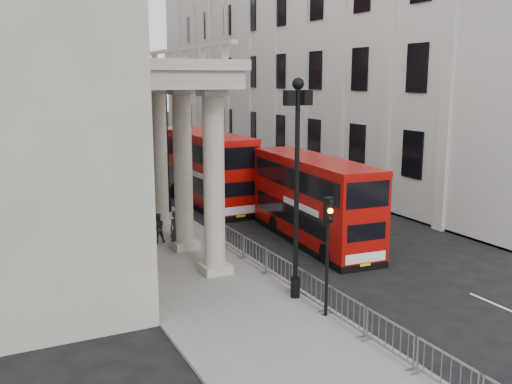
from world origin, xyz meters
TOP-DOWN VIEW (x-y plane):
  - ground at (0.00, 0.00)m, footprint 260.00×260.00m
  - sidewalk_west at (-3.00, 30.00)m, footprint 6.00×140.00m
  - sidewalk_east at (13.50, 30.00)m, footprint 3.00×140.00m
  - kerb at (-0.05, 30.00)m, footprint 0.20×140.00m
  - east_building at (16.00, 32.00)m, footprint 8.00×55.00m
  - monument_column at (6.00, 92.00)m, footprint 8.00×8.00m
  - lamp_post_south at (-0.60, 4.00)m, footprint 1.05×0.44m
  - lamp_post_mid at (-0.60, 20.00)m, footprint 1.05×0.44m
  - lamp_post_north at (-0.60, 36.00)m, footprint 1.05×0.44m
  - traffic_light at (-0.50, 1.98)m, footprint 0.28×0.33m
  - crowd_barriers at (-0.35, 2.23)m, footprint 0.50×18.75m
  - bus_near at (4.25, 10.61)m, footprint 3.25×10.41m
  - bus_far at (2.51, 21.73)m, footprint 2.99×11.34m
  - pedestrian_a at (-2.67, 12.18)m, footprint 0.70×0.47m
  - pedestrian_b at (-3.22, 13.56)m, footprint 0.80×0.65m
  - pedestrian_c at (-2.57, 22.96)m, footprint 0.82×0.55m

SIDE VIEW (x-z plane):
  - ground at x=0.00m, z-range 0.00..0.00m
  - sidewalk_west at x=-3.00m, z-range 0.00..0.12m
  - sidewalk_east at x=13.50m, z-range 0.00..0.12m
  - kerb at x=-0.05m, z-range 0.00..0.14m
  - crowd_barriers at x=-0.35m, z-range 0.12..1.22m
  - pedestrian_b at x=-3.22m, z-range 0.12..1.66m
  - pedestrian_c at x=-2.57m, z-range 0.12..1.75m
  - pedestrian_a at x=-2.67m, z-range 0.12..2.01m
  - bus_near at x=4.25m, z-range 0.10..4.53m
  - bus_far at x=2.51m, z-range 0.11..4.98m
  - traffic_light at x=-0.50m, z-range 0.96..5.26m
  - lamp_post_south at x=-0.60m, z-range 0.75..9.07m
  - lamp_post_mid at x=-0.60m, z-range 0.75..9.07m
  - lamp_post_north at x=-0.60m, z-range 0.75..9.07m
  - east_building at x=16.00m, z-range 0.00..25.00m
  - monument_column at x=6.00m, z-range -11.12..43.08m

